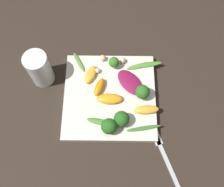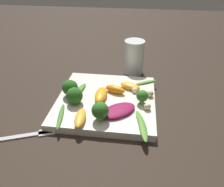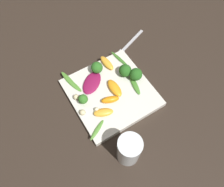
# 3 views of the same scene
# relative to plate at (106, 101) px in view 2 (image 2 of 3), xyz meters

# --- Properties ---
(ground_plane) EXTENTS (2.40, 2.40, 0.00)m
(ground_plane) POSITION_rel_plate_xyz_m (0.00, 0.00, -0.01)
(ground_plane) COLOR #2D231C
(plate) EXTENTS (0.26, 0.26, 0.02)m
(plate) POSITION_rel_plate_xyz_m (0.00, 0.00, 0.00)
(plate) COLOR silver
(plate) RESTS_ON ground_plane
(drinking_glass) EXTENTS (0.07, 0.07, 0.11)m
(drinking_glass) POSITION_rel_plate_xyz_m (-0.06, -0.20, 0.05)
(drinking_glass) COLOR white
(drinking_glass) RESTS_ON ground_plane
(fork) EXTENTS (0.16, 0.07, 0.01)m
(fork) POSITION_rel_plate_xyz_m (0.16, 0.15, -0.01)
(fork) COLOR #B2B2B7
(fork) RESTS_ON ground_plane
(radicchio_leaf_0) EXTENTS (0.11, 0.10, 0.01)m
(radicchio_leaf_0) POSITION_rel_plate_xyz_m (-0.04, 0.06, 0.02)
(radicchio_leaf_0) COLOR maroon
(radicchio_leaf_0) RESTS_ON plate
(orange_segment_0) EXTENTS (0.03, 0.07, 0.02)m
(orange_segment_0) POSITION_rel_plate_xyz_m (0.05, 0.10, 0.02)
(orange_segment_0) COLOR #FCAD33
(orange_segment_0) RESTS_ON plate
(orange_segment_1) EXTENTS (0.07, 0.05, 0.02)m
(orange_segment_1) POSITION_rel_plate_xyz_m (-0.06, -0.06, 0.02)
(orange_segment_1) COLOR #FCAD33
(orange_segment_1) RESTS_ON plate
(orange_segment_2) EXTENTS (0.03, 0.07, 0.02)m
(orange_segment_2) POSITION_rel_plate_xyz_m (0.01, 0.00, 0.02)
(orange_segment_2) COLOR orange
(orange_segment_2) RESTS_ON plate
(orange_segment_3) EXTENTS (0.06, 0.04, 0.02)m
(orange_segment_3) POSITION_rel_plate_xyz_m (-0.02, -0.03, 0.02)
(orange_segment_3) COLOR orange
(orange_segment_3) RESTS_ON plate
(broccoli_floret_0) EXTENTS (0.04, 0.04, 0.04)m
(broccoli_floret_0) POSITION_rel_plate_xyz_m (0.08, 0.03, 0.03)
(broccoli_floret_0) COLOR #7A9E51
(broccoli_floret_0) RESTS_ON plate
(broccoli_floret_1) EXTENTS (0.04, 0.04, 0.05)m
(broccoli_floret_1) POSITION_rel_plate_xyz_m (0.10, -0.00, 0.03)
(broccoli_floret_1) COLOR #84AD5B
(broccoli_floret_1) RESTS_ON plate
(broccoli_floret_2) EXTENTS (0.04, 0.04, 0.05)m
(broccoli_floret_2) POSITION_rel_plate_xyz_m (-0.00, 0.09, 0.04)
(broccoli_floret_2) COLOR #84AD5B
(broccoli_floret_2) RESTS_ON plate
(broccoli_floret_3) EXTENTS (0.03, 0.03, 0.04)m
(broccoli_floret_3) POSITION_rel_plate_xyz_m (-0.10, 0.01, 0.03)
(broccoli_floret_3) COLOR #84AD5B
(broccoli_floret_3) RESTS_ON plate
(arugula_sprig_0) EXTENTS (0.03, 0.08, 0.01)m
(arugula_sprig_0) POSITION_rel_plate_xyz_m (0.08, -0.02, 0.01)
(arugula_sprig_0) COLOR #47842D
(arugula_sprig_0) RESTS_ON plate
(arugula_sprig_1) EXTENTS (0.03, 0.10, 0.01)m
(arugula_sprig_1) POSITION_rel_plate_xyz_m (0.10, 0.09, 0.01)
(arugula_sprig_1) COLOR #3D7528
(arugula_sprig_1) RESTS_ON plate
(arugula_sprig_2) EXTENTS (0.04, 0.09, 0.00)m
(arugula_sprig_2) POSITION_rel_plate_xyz_m (-0.10, 0.09, 0.01)
(arugula_sprig_2) COLOR #518E33
(arugula_sprig_2) RESTS_ON plate
(arugula_sprig_3) EXTENTS (0.03, 0.09, 0.01)m
(arugula_sprig_3) POSITION_rel_plate_xyz_m (-0.10, 0.11, 0.01)
(arugula_sprig_3) COLOR #518E33
(arugula_sprig_3) RESTS_ON plate
(arugula_sprig_4) EXTENTS (0.07, 0.05, 0.01)m
(arugula_sprig_4) POSITION_rel_plate_xyz_m (-0.11, -0.09, 0.01)
(arugula_sprig_4) COLOR #518E33
(arugula_sprig_4) RESTS_ON plate
(macadamia_nut_0) EXTENTS (0.02, 0.02, 0.02)m
(macadamia_nut_0) POSITION_rel_plate_xyz_m (-0.12, -0.02, 0.02)
(macadamia_nut_0) COLOR beige
(macadamia_nut_0) RESTS_ON plate
(macadamia_nut_1) EXTENTS (0.02, 0.02, 0.02)m
(macadamia_nut_1) POSITION_rel_plate_xyz_m (-0.11, 0.04, 0.02)
(macadamia_nut_1) COLOR beige
(macadamia_nut_1) RESTS_ON plate
(macadamia_nut_2) EXTENTS (0.02, 0.02, 0.02)m
(macadamia_nut_2) POSITION_rel_plate_xyz_m (-0.07, -0.04, 0.02)
(macadamia_nut_2) COLOR beige
(macadamia_nut_2) RESTS_ON plate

